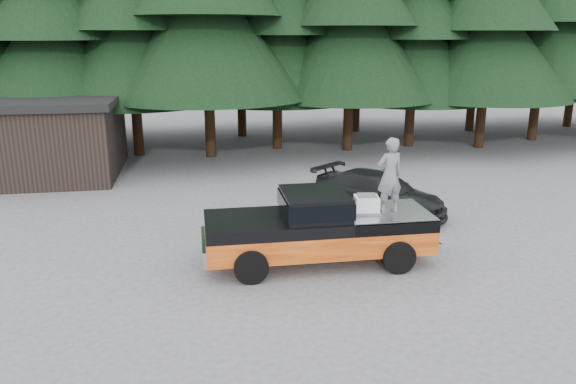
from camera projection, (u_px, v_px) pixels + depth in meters
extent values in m
plane|color=#494A4C|center=(272.00, 278.00, 13.81)|extent=(120.00, 120.00, 0.00)
cube|color=black|center=(315.00, 203.00, 14.31)|extent=(1.66, 1.90, 0.59)
cube|color=silver|center=(366.00, 205.00, 14.47)|extent=(0.67, 0.58, 0.42)
imported|color=slate|center=(390.00, 176.00, 14.27)|extent=(0.81, 0.63, 1.97)
imported|color=black|center=(379.00, 193.00, 18.63)|extent=(4.38, 4.88, 1.36)
cube|color=black|center=(19.00, 140.00, 23.36)|extent=(8.00, 6.00, 3.00)
cube|color=black|center=(13.00, 101.00, 22.91)|extent=(8.40, 6.40, 0.30)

